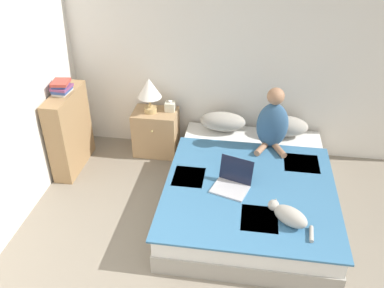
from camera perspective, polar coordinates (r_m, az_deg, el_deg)
The scene contains 12 objects.
wall_back at distance 4.85m, azimuth 6.39°, elevation 12.45°, with size 5.04×0.05×2.55m.
bed at distance 4.37m, azimuth 8.02°, elevation -6.51°, with size 1.70×2.14×0.39m.
pillow_near at distance 4.96m, azimuth 4.35°, elevation 3.19°, with size 0.55×0.29×0.23m.
pillow_far at distance 4.97m, azimuth 12.89°, elevation 2.49°, with size 0.55×0.29×0.23m.
person_sitting at distance 4.61m, azimuth 11.25°, elevation 2.97°, with size 0.36×0.35×0.73m.
cat_tabby at distance 3.72m, azimuth 13.44°, elevation -9.72°, with size 0.40×0.37×0.17m.
laptop_open at distance 4.05m, azimuth 5.66°, elevation -5.37°, with size 0.42×0.40×0.27m.
nightstand at distance 5.16m, azimuth -5.07°, elevation 1.67°, with size 0.54×0.40×0.58m.
table_lamp at distance 4.89m, azimuth -6.02°, elevation 7.62°, with size 0.29×0.29×0.44m.
tissue_box at distance 5.01m, azimuth -3.09°, elevation 5.31°, with size 0.12×0.12×0.14m.
bookshelf at distance 4.99m, azimuth -16.79°, elevation 1.76°, with size 0.22×0.77×0.97m.
book_stack_top at distance 4.73m, azimuth -17.85°, elevation 7.60°, with size 0.21×0.25×0.15m.
Camera 1 is at (0.16, -1.17, 2.91)m, focal length 38.00 mm.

